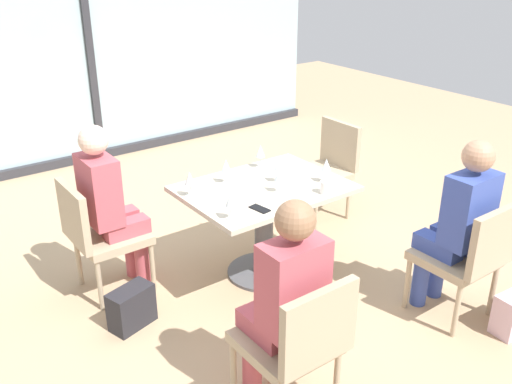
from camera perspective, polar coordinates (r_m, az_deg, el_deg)
The scene contains 20 objects.
ground_plane at distance 4.46m, azimuth 0.77°, elevation -8.08°, with size 12.00×12.00×0.00m, color tan.
window_wall_backdrop at distance 6.71m, azimuth -16.35°, elevation 13.13°, with size 5.99×0.10×2.70m.
dining_table_main at distance 4.20m, azimuth 0.81°, elevation -1.89°, with size 1.17×0.87×0.73m.
chair_front_left at distance 3.01m, azimuth 4.21°, elevation -14.53°, with size 0.46×0.50×0.87m.
chair_front_right at distance 3.97m, azimuth 20.52°, elevation -5.85°, with size 0.46×0.50×0.87m.
chair_far_left at distance 4.14m, azimuth -15.56°, elevation -3.82°, with size 0.51×0.46×0.87m.
chair_far_right at distance 5.21m, azimuth 7.12°, elevation 2.76°, with size 0.51×0.46×0.87m.
person_front_left at distance 2.96m, azimuth 2.93°, elevation -10.40°, with size 0.34×0.39×1.26m.
person_front_right at distance 3.92m, azimuth 19.64°, elevation -2.66°, with size 0.34×0.39×1.26m.
person_far_left at distance 4.09m, azimuth -14.46°, elevation -0.89°, with size 0.39×0.34×1.26m.
wine_glass_0 at distance 4.42m, azimuth 0.45°, elevation 4.07°, with size 0.07×0.07×0.18m.
wine_glass_1 at distance 4.17m, azimuth 7.05°, elevation 2.64°, with size 0.07×0.07×0.18m.
wine_glass_2 at distance 4.14m, azimuth 2.33°, elevation 2.67°, with size 0.07×0.07×0.18m.
wine_glass_3 at distance 4.13m, azimuth -3.03°, elevation 2.59°, with size 0.07×0.07×0.18m.
wine_glass_4 at distance 3.93m, azimuth -6.66°, elevation 1.32°, with size 0.07×0.07×0.18m.
wine_glass_5 at distance 3.97m, azimuth 2.38°, elevation 1.70°, with size 0.07×0.07×0.18m.
wine_glass_6 at distance 3.59m, azimuth -2.54°, elevation -0.84°, with size 0.07×0.07×0.18m.
coffee_cup at distance 4.02m, azimuth 6.96°, elevation 0.47°, with size 0.08×0.08×0.09m, color white.
cell_phone_on_table at distance 3.77m, azimuth 0.37°, elevation -1.69°, with size 0.07×0.14×0.01m, color black.
handbag_2 at distance 3.92m, azimuth -12.31°, elevation -11.24°, with size 0.30×0.16×0.28m, color #232328.
Camera 1 is at (-2.29, -3.00, 2.37)m, focal length 39.99 mm.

